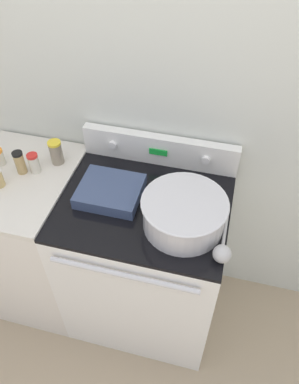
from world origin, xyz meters
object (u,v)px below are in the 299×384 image
at_px(spice_jar_yellow_cap, 56,152).
at_px(spice_jar_red_cap, 34,163).
at_px(mixing_bowl, 184,212).
at_px(ladle, 222,252).
at_px(casserole_dish, 110,191).
at_px(spice_jar_black_cap, 20,162).

xyz_separation_m(spice_jar_yellow_cap, spice_jar_red_cap, (-0.08, -0.09, -0.01)).
xyz_separation_m(mixing_bowl, ladle, (0.18, -0.13, -0.05)).
distance_m(casserole_dish, ladle, 0.58).
relative_size(spice_jar_yellow_cap, spice_jar_black_cap, 1.04).
bearing_deg(mixing_bowl, casserole_dish, 166.32).
distance_m(mixing_bowl, ladle, 0.22).
relative_size(mixing_bowl, spice_jar_red_cap, 3.51).
bearing_deg(ladle, spice_jar_black_cap, 166.00).
relative_size(casserole_dish, spice_jar_yellow_cap, 2.25).
height_order(casserole_dish, spice_jar_yellow_cap, spice_jar_yellow_cap).
height_order(casserole_dish, ladle, ladle).
xyz_separation_m(casserole_dish, ladle, (0.54, -0.21, 0.00)).
relative_size(ladle, spice_jar_red_cap, 2.73).
xyz_separation_m(ladle, spice_jar_yellow_cap, (-0.86, 0.36, 0.04)).
bearing_deg(spice_jar_black_cap, spice_jar_yellow_cap, 39.06).
xyz_separation_m(mixing_bowl, spice_jar_yellow_cap, (-0.68, 0.23, -0.01)).
bearing_deg(ladle, spice_jar_yellow_cap, 157.30).
bearing_deg(spice_jar_black_cap, ladle, -14.00).
bearing_deg(ladle, mixing_bowl, 144.80).
bearing_deg(casserole_dish, ladle, -21.72).
bearing_deg(casserole_dish, spice_jar_black_cap, 175.60).
distance_m(mixing_bowl, spice_jar_red_cap, 0.77).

